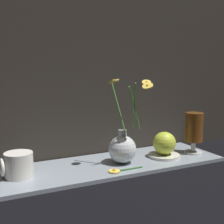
% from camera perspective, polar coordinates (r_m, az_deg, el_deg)
% --- Properties ---
extents(ground_plane, '(6.00, 6.00, 0.00)m').
position_cam_1_polar(ground_plane, '(1.06, -0.67, -10.01)').
color(ground_plane, black).
extents(shelf, '(0.80, 0.24, 0.01)m').
position_cam_1_polar(shelf, '(1.05, -0.67, -9.70)').
color(shelf, gray).
rests_on(shelf, ground_plane).
extents(backdrop_wall, '(1.30, 0.02, 1.10)m').
position_cam_1_polar(backdrop_wall, '(1.15, -3.86, 19.31)').
color(backdrop_wall, '#2D2823').
rests_on(backdrop_wall, ground_plane).
extents(vase_with_flowers, '(0.16, 0.14, 0.28)m').
position_cam_1_polar(vase_with_flowers, '(1.04, 1.97, -6.41)').
color(vase_with_flowers, silver).
rests_on(vase_with_flowers, shelf).
extents(yellow_mug, '(0.09, 0.08, 0.07)m').
position_cam_1_polar(yellow_mug, '(0.96, -16.80, -9.30)').
color(yellow_mug, silver).
rests_on(yellow_mug, shelf).
extents(tea_glass, '(0.07, 0.07, 0.15)m').
position_cam_1_polar(tea_glass, '(1.19, 14.77, -3.02)').
color(tea_glass, silver).
rests_on(tea_glass, shelf).
extents(saucer_plate, '(0.11, 0.11, 0.01)m').
position_cam_1_polar(saucer_plate, '(1.14, 9.50, -7.87)').
color(saucer_plate, silver).
rests_on(saucer_plate, shelf).
extents(orange_fruit, '(0.08, 0.08, 0.09)m').
position_cam_1_polar(orange_fruit, '(1.12, 9.56, -5.64)').
color(orange_fruit, '#B7C638').
rests_on(orange_fruit, saucer_plate).
extents(loose_daisy, '(0.12, 0.04, 0.01)m').
position_cam_1_polar(loose_daisy, '(0.98, 1.16, -10.64)').
color(loose_daisy, '#336B2D').
rests_on(loose_daisy, shelf).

